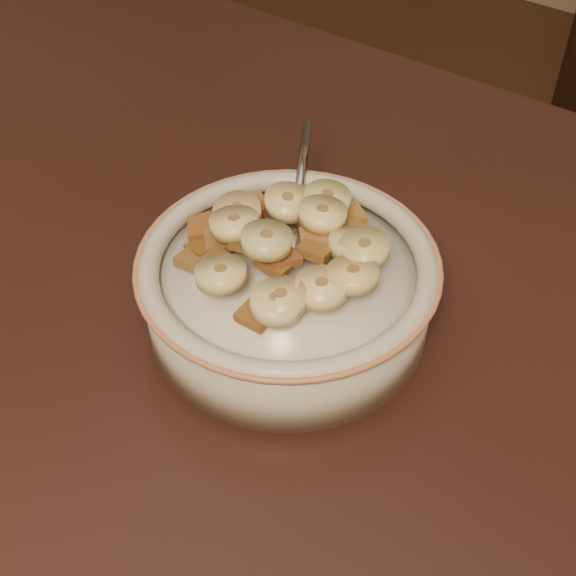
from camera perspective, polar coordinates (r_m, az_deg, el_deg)
The scene contains 38 objects.
table at distance 0.55m, azimuth -13.14°, elevation -5.56°, with size 1.40×0.90×0.04m, color black.
cereal_bowl at distance 0.52m, azimuth -0.00°, elevation -0.61°, with size 0.18×0.18×0.04m, color #ACA89F.
milk at distance 0.51m, azimuth -0.00°, elevation 1.15°, with size 0.15×0.15×0.00m, color beige.
spoon at distance 0.53m, azimuth 0.35°, elevation 3.70°, with size 0.03×0.04×0.01m, color #ACAFC2.
cereal_square_0 at distance 0.48m, azimuth -0.81°, elevation 1.86°, with size 0.02×0.02×0.01m, color brown.
cereal_square_1 at distance 0.55m, azimuth -2.69°, elevation 5.89°, with size 0.02×0.02×0.01m, color brown.
cereal_square_2 at distance 0.52m, azimuth -5.91°, elevation 2.90°, with size 0.02×0.02×0.01m, color brown.
cereal_square_3 at distance 0.50m, azimuth 4.90°, elevation 1.98°, with size 0.02×0.02×0.01m, color brown.
cereal_square_4 at distance 0.51m, azimuth -6.61°, elevation 2.09°, with size 0.02×0.02×0.01m, color olive.
cereal_square_5 at distance 0.54m, azimuth 1.68°, elevation 5.68°, with size 0.02×0.02×0.01m, color brown.
cereal_square_6 at distance 0.48m, azimuth 3.91°, elevation 0.42°, with size 0.02×0.02×0.01m, color olive.
cereal_square_7 at distance 0.54m, azimuth -5.25°, elevation 4.62°, with size 0.02×0.02×0.01m, color brown.
cereal_square_8 at distance 0.50m, azimuth -5.05°, elevation 1.67°, with size 0.02×0.02×0.01m, color brown.
cereal_square_9 at distance 0.54m, azimuth -0.81°, elevation 5.76°, with size 0.02×0.02×0.01m, color brown.
cereal_square_10 at distance 0.53m, azimuth 1.92°, elevation 4.77°, with size 0.02×0.02×0.01m, color brown.
cereal_square_11 at distance 0.53m, azimuth -6.03°, elevation 4.33°, with size 0.02×0.02×0.01m, color #965023.
cereal_square_12 at distance 0.50m, azimuth 2.04°, elevation 3.40°, with size 0.02×0.02×0.01m, color brown.
cereal_square_13 at distance 0.54m, azimuth 1.51°, elevation 5.13°, with size 0.02×0.02×0.01m, color brown.
cereal_square_14 at distance 0.52m, azimuth -4.82°, elevation 3.47°, with size 0.02×0.02×0.01m, color brown.
cereal_square_15 at distance 0.48m, azimuth -0.56°, elevation 2.25°, with size 0.02×0.02×0.01m, color brown.
cereal_square_16 at distance 0.52m, azimuth 4.48°, elevation 4.01°, with size 0.02×0.02×0.01m, color brown.
cereal_square_17 at distance 0.54m, azimuth 4.32°, elevation 5.27°, with size 0.02×0.02×0.01m, color olive.
cereal_square_18 at distance 0.49m, azimuth 2.05°, elevation 2.78°, with size 0.02×0.02×0.01m, color brown.
cereal_square_19 at distance 0.47m, azimuth -2.23°, elevation -1.83°, with size 0.02×0.02×0.01m, color brown.
cereal_square_20 at distance 0.50m, azimuth -2.82°, elevation 3.39°, with size 0.02×0.02×0.01m, color brown.
banana_slice_0 at distance 0.50m, azimuth 4.64°, elevation 3.06°, with size 0.03×0.03×0.01m, color beige.
banana_slice_1 at distance 0.50m, azimuth -3.85°, elevation 4.59°, with size 0.03×0.03×0.01m, color beige.
banana_slice_2 at distance 0.53m, azimuth 2.80°, elevation 6.33°, with size 0.03×0.03×0.01m, color #F3DE82.
banana_slice_3 at distance 0.47m, azimuth 2.38°, elevation 0.02°, with size 0.03×0.03×0.01m, color #FBD88E.
banana_slice_4 at distance 0.51m, azimuth 2.45°, elevation 5.27°, with size 0.03×0.03×0.01m, color beige.
banana_slice_5 at distance 0.48m, azimuth -1.54°, elevation 3.42°, with size 0.03×0.03×0.01m, color #D8C777.
banana_slice_6 at distance 0.46m, azimuth -0.84°, elevation -1.07°, with size 0.03×0.03×0.01m, color beige.
banana_slice_7 at distance 0.52m, azimuth -3.62°, elevation 5.41°, with size 0.03×0.03×0.01m, color #CCBF7D.
banana_slice_8 at distance 0.47m, azimuth 4.63°, elevation 0.93°, with size 0.03×0.03×0.01m, color #EACD7F.
banana_slice_9 at distance 0.53m, azimuth -0.03°, elevation 6.12°, with size 0.03×0.03×0.01m, color #F8E094.
banana_slice_10 at distance 0.48m, azimuth -4.78°, elevation 0.98°, with size 0.03×0.03×0.01m, color #D9D186.
banana_slice_11 at distance 0.49m, azimuth 5.45°, elevation 2.80°, with size 0.03×0.03×0.01m, color #D1C169.
banana_slice_12 at distance 0.46m, azimuth -0.52°, elevation -0.76°, with size 0.03×0.03×0.01m, color #F4DA7C.
Camera 1 is at (0.30, -0.21, 1.14)m, focal length 50.00 mm.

